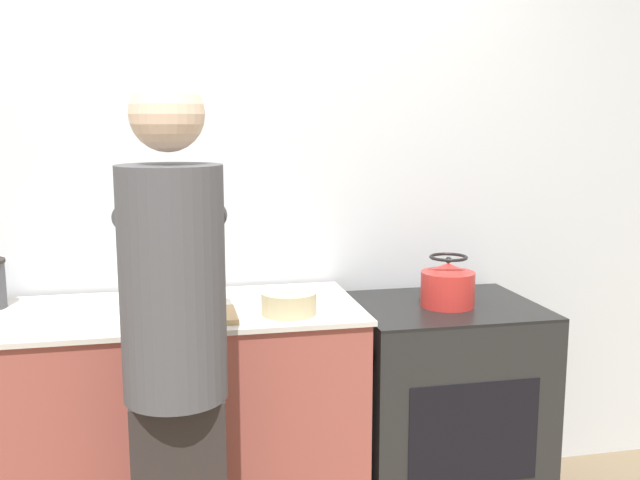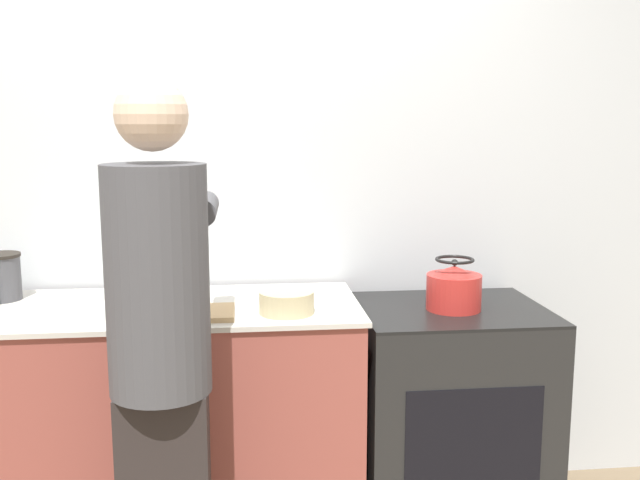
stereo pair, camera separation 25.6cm
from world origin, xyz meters
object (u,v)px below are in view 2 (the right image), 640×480
oven (449,417)px  bowl_prep (287,302)px  kettle (454,288)px  canister_jar (1,277)px  cutting_board (184,313)px  knife (178,310)px  person (160,344)px

oven → bowl_prep: 0.85m
kettle → canister_jar: 1.72m
cutting_board → knife: bearing=172.5°
oven → person: 1.28m
person → bowl_prep: (0.40, 0.38, 0.02)m
cutting_board → bowl_prep: 0.36m
person → knife: person is taller
oven → knife: bearing=-172.0°
kettle → bowl_prep: size_ratio=1.07×
person → canister_jar: person is taller
oven → person: size_ratio=0.52×
knife → cutting_board: bearing=1.9°
knife → bowl_prep: size_ratio=1.07×
canister_jar → oven: bearing=-5.4°
kettle → person: bearing=-154.5°
oven → bowl_prep: bearing=-167.1°
knife → oven: bearing=17.5°
oven → cutting_board: bearing=-171.7°
bowl_prep → oven: bearing=12.9°
person → knife: size_ratio=8.30×
person → bowl_prep: bearing=43.2°
cutting_board → knife: 0.02m
bowl_prep → canister_jar: canister_jar is taller
knife → person: bearing=-83.6°
cutting_board → knife: knife is taller
oven → cutting_board: cutting_board is taller
kettle → bowl_prep: (-0.65, -0.12, -0.01)m
cutting_board → knife: size_ratio=1.69×
person → bowl_prep: person is taller
cutting_board → kettle: (1.01, 0.12, 0.04)m
knife → kettle: 1.03m
bowl_prep → canister_jar: 1.11m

